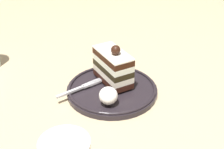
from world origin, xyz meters
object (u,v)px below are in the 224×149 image
object	(u,v)px
cake_slice	(113,66)
whipped_cream_dollop	(108,96)
dessert_plate	(112,89)
fork	(81,88)

from	to	relation	value
cake_slice	whipped_cream_dollop	size ratio (longest dim) A/B	2.89
dessert_plate	fork	size ratio (longest dim) A/B	1.82
dessert_plate	whipped_cream_dollop	xyz separation A→B (m)	(-0.03, -0.06, 0.03)
whipped_cream_dollop	dessert_plate	bearing A→B (deg)	64.79
dessert_plate	whipped_cream_dollop	world-z (taller)	whipped_cream_dollop
dessert_plate	cake_slice	xyz separation A→B (m)	(0.01, 0.02, 0.04)
dessert_plate	fork	distance (m)	0.07
cake_slice	whipped_cream_dollop	bearing A→B (deg)	-114.76
dessert_plate	whipped_cream_dollop	size ratio (longest dim) A/B	5.27
dessert_plate	cake_slice	size ratio (longest dim) A/B	1.82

